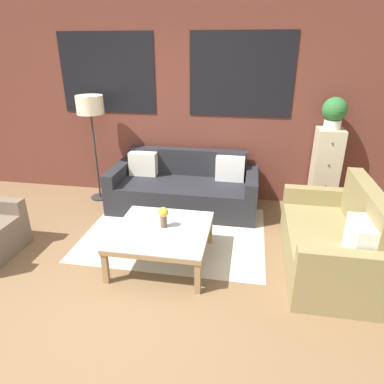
{
  "coord_description": "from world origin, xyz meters",
  "views": [
    {
      "loc": [
        1.13,
        -2.47,
        2.16
      ],
      "look_at": [
        0.48,
        1.24,
        0.55
      ],
      "focal_mm": 32.0,
      "sensor_mm": 36.0,
      "label": 1
    }
  ],
  "objects_px": {
    "floor_lamp": "(90,110)",
    "potted_plant": "(334,112)",
    "settee_vintage": "(332,242)",
    "flower_vase": "(163,215)",
    "drawer_cabinet": "(325,171)",
    "coffee_table": "(162,233)",
    "couch_dark": "(184,189)"
  },
  "relations": [
    {
      "from": "floor_lamp",
      "to": "potted_plant",
      "type": "relative_size",
      "value": 3.81
    },
    {
      "from": "settee_vintage",
      "to": "flower_vase",
      "type": "xyz_separation_m",
      "value": [
        -1.74,
        -0.12,
        0.22
      ]
    },
    {
      "from": "floor_lamp",
      "to": "potted_plant",
      "type": "height_order",
      "value": "potted_plant"
    },
    {
      "from": "drawer_cabinet",
      "to": "potted_plant",
      "type": "bearing_deg",
      "value": 90.0
    },
    {
      "from": "settee_vintage",
      "to": "flower_vase",
      "type": "relative_size",
      "value": 6.75
    },
    {
      "from": "drawer_cabinet",
      "to": "potted_plant",
      "type": "height_order",
      "value": "potted_plant"
    },
    {
      "from": "coffee_table",
      "to": "flower_vase",
      "type": "xyz_separation_m",
      "value": [
        0.01,
        0.05,
        0.19
      ]
    },
    {
      "from": "settee_vintage",
      "to": "flower_vase",
      "type": "height_order",
      "value": "settee_vintage"
    },
    {
      "from": "couch_dark",
      "to": "drawer_cabinet",
      "type": "relative_size",
      "value": 1.76
    },
    {
      "from": "drawer_cabinet",
      "to": "coffee_table",
      "type": "bearing_deg",
      "value": -139.42
    },
    {
      "from": "settee_vintage",
      "to": "drawer_cabinet",
      "type": "bearing_deg",
      "value": 84.79
    },
    {
      "from": "potted_plant",
      "to": "flower_vase",
      "type": "xyz_separation_m",
      "value": [
        -1.87,
        -1.56,
        -0.86
      ]
    },
    {
      "from": "floor_lamp",
      "to": "flower_vase",
      "type": "distance_m",
      "value": 2.14
    },
    {
      "from": "couch_dark",
      "to": "settee_vintage",
      "type": "bearing_deg",
      "value": -34.05
    },
    {
      "from": "drawer_cabinet",
      "to": "flower_vase",
      "type": "relative_size",
      "value": 5.17
    },
    {
      "from": "couch_dark",
      "to": "potted_plant",
      "type": "xyz_separation_m",
      "value": [
        1.92,
        0.23,
        1.11
      ]
    },
    {
      "from": "potted_plant",
      "to": "couch_dark",
      "type": "bearing_deg",
      "value": -173.05
    },
    {
      "from": "couch_dark",
      "to": "flower_vase",
      "type": "relative_size",
      "value": 9.08
    },
    {
      "from": "couch_dark",
      "to": "drawer_cabinet",
      "type": "bearing_deg",
      "value": 6.95
    },
    {
      "from": "couch_dark",
      "to": "potted_plant",
      "type": "bearing_deg",
      "value": 6.95
    },
    {
      "from": "settee_vintage",
      "to": "potted_plant",
      "type": "relative_size",
      "value": 3.77
    },
    {
      "from": "couch_dark",
      "to": "potted_plant",
      "type": "distance_m",
      "value": 2.23
    },
    {
      "from": "drawer_cabinet",
      "to": "potted_plant",
      "type": "xyz_separation_m",
      "value": [
        -0.0,
        0.0,
        0.8
      ]
    },
    {
      "from": "couch_dark",
      "to": "flower_vase",
      "type": "height_order",
      "value": "couch_dark"
    },
    {
      "from": "flower_vase",
      "to": "couch_dark",
      "type": "bearing_deg",
      "value": 91.95
    },
    {
      "from": "couch_dark",
      "to": "floor_lamp",
      "type": "xyz_separation_m",
      "value": [
        -1.34,
        0.09,
        1.06
      ]
    },
    {
      "from": "floor_lamp",
      "to": "potted_plant",
      "type": "xyz_separation_m",
      "value": [
        3.26,
        0.14,
        0.05
      ]
    },
    {
      "from": "floor_lamp",
      "to": "flower_vase",
      "type": "height_order",
      "value": "floor_lamp"
    },
    {
      "from": "couch_dark",
      "to": "settee_vintage",
      "type": "relative_size",
      "value": 1.34
    },
    {
      "from": "drawer_cabinet",
      "to": "couch_dark",
      "type": "bearing_deg",
      "value": -173.05
    },
    {
      "from": "settee_vintage",
      "to": "drawer_cabinet",
      "type": "relative_size",
      "value": 1.31
    },
    {
      "from": "settee_vintage",
      "to": "floor_lamp",
      "type": "height_order",
      "value": "floor_lamp"
    }
  ]
}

